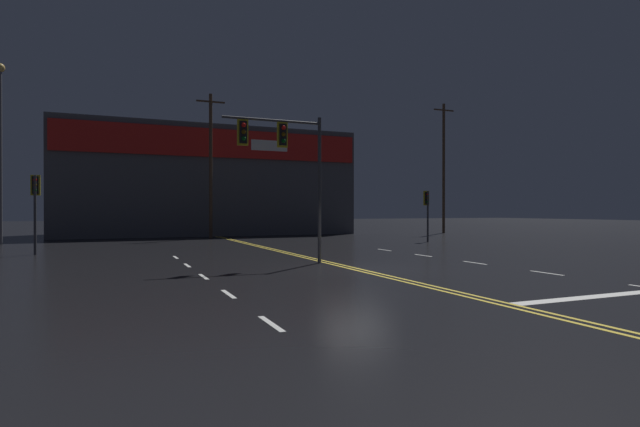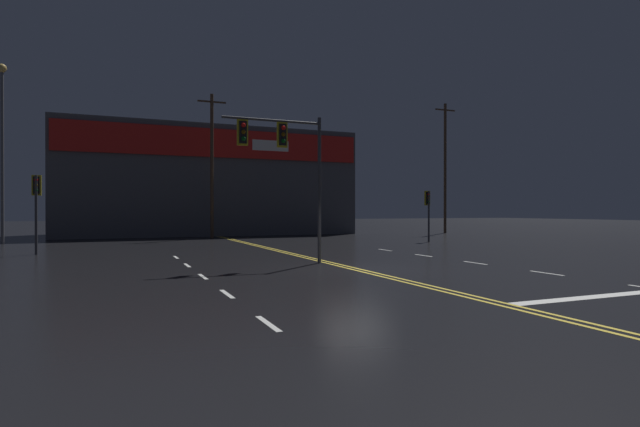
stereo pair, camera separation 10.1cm
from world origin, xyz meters
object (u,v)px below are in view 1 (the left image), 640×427
(traffic_signal_corner_northeast, at_px, (427,204))
(streetlight_median_approach, at_px, (0,132))
(traffic_signal_corner_northwest, at_px, (35,196))
(traffic_signal_median, at_px, (282,151))

(traffic_signal_corner_northeast, relative_size, streetlight_median_approach, 0.30)
(traffic_signal_corner_northwest, bearing_deg, streetlight_median_approach, 107.85)
(traffic_signal_median, distance_m, streetlight_median_approach, 22.43)
(traffic_signal_corner_northeast, bearing_deg, traffic_signal_median, -144.31)
(traffic_signal_corner_northwest, distance_m, traffic_signal_corner_northeast, 23.25)
(traffic_signal_corner_northwest, height_order, streetlight_median_approach, streetlight_median_approach)
(traffic_signal_corner_northeast, distance_m, streetlight_median_approach, 28.00)
(traffic_signal_corner_northwest, bearing_deg, traffic_signal_median, -43.19)
(traffic_signal_corner_northwest, height_order, traffic_signal_corner_northeast, traffic_signal_corner_northwest)
(traffic_signal_median, relative_size, traffic_signal_corner_northeast, 1.69)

